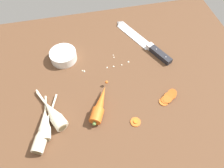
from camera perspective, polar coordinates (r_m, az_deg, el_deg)
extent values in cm
cube|color=brown|center=(86.43, -0.28, -0.25)|extent=(120.00, 90.00, 4.00)
cube|color=silver|center=(102.60, 5.94, 12.69)|extent=(12.81, 19.88, 0.50)
cone|color=silver|center=(108.73, 1.84, 15.87)|extent=(4.88, 4.44, 3.96)
cube|color=silver|center=(97.29, 9.97, 9.83)|extent=(3.52, 3.10, 2.20)
cube|color=#232328|center=(94.65, 12.72, 7.55)|extent=(7.38, 11.10, 2.20)
sphere|color=silver|center=(94.96, 11.64, 9.00)|extent=(0.50, 0.50, 0.50)
sphere|color=silver|center=(92.83, 14.08, 6.97)|extent=(0.50, 0.50, 0.50)
cylinder|color=#D6601E|center=(75.17, -4.09, -8.31)|extent=(5.97, 6.40, 4.20)
cone|color=#D6601E|center=(77.92, -2.92, -4.39)|extent=(8.81, 12.77, 3.99)
sphere|color=#D6601E|center=(82.23, -1.47, 0.50)|extent=(1.20, 1.20, 1.20)
cylinder|color=#5B7F3D|center=(73.92, -4.73, -10.44)|extent=(1.51, 1.42, 1.20)
cylinder|color=beige|center=(76.13, -13.57, -9.72)|extent=(5.57, 5.70, 4.00)
cone|color=beige|center=(79.06, -15.90, -6.62)|extent=(6.98, 8.56, 3.80)
cylinder|color=beige|center=(83.15, -17.92, -3.99)|extent=(4.55, 7.64, 0.70)
cylinder|color=brown|center=(75.16, -12.68, -10.89)|extent=(2.61, 1.59, 2.80)
cylinder|color=beige|center=(74.83, -18.72, -14.96)|extent=(5.50, 6.21, 4.00)
cone|color=beige|center=(77.05, -17.08, -10.07)|extent=(6.67, 9.92, 3.80)
cylinder|color=beige|center=(80.68, -15.42, -5.69)|extent=(4.00, 9.58, 0.70)
cylinder|color=brown|center=(74.18, -19.34, -16.79)|extent=(2.74, 1.22, 2.80)
cylinder|color=beige|center=(75.66, -17.39, -12.52)|extent=(4.18, 4.21, 4.00)
cone|color=beige|center=(78.05, -17.36, -8.74)|extent=(4.12, 7.34, 3.80)
cylinder|color=beige|center=(81.58, -17.18, -5.42)|extent=(1.05, 7.79, 0.70)
cylinder|color=brown|center=(74.88, -17.40, -13.94)|extent=(2.81, 0.43, 2.80)
cylinder|color=beige|center=(76.05, -13.82, -9.95)|extent=(5.60, 5.89, 4.00)
cone|color=beige|center=(79.22, -16.11, -6.51)|extent=(6.97, 9.04, 3.80)
cylinder|color=beige|center=(83.58, -18.07, -3.60)|extent=(4.47, 8.30, 0.70)
cylinder|color=brown|center=(75.02, -12.94, -11.25)|extent=(2.65, 1.48, 2.80)
cylinder|color=#D6601E|center=(81.91, 13.56, -4.52)|extent=(3.50, 3.50, 0.70)
cylinder|color=#D6601E|center=(82.10, 13.97, -4.11)|extent=(3.34, 3.23, 1.87)
cylinder|color=#D6601E|center=(82.17, 14.45, -3.89)|extent=(3.41, 3.31, 1.81)
cylinder|color=#D6601E|center=(82.53, 14.80, -3.29)|extent=(3.73, 3.57, 2.30)
cylinder|color=#D6601E|center=(83.00, 15.51, -2.75)|extent=(3.63, 3.48, 2.20)
cylinder|color=#D6601E|center=(83.14, 15.68, -2.36)|extent=(3.59, 3.40, 2.41)
cylinder|color=#D6601E|center=(76.34, 6.26, -9.90)|extent=(3.57, 3.57, 0.70)
cylinder|color=orange|center=(76.10, 6.28, -9.82)|extent=(1.50, 1.50, 0.16)
cylinder|color=white|center=(93.07, -12.75, 7.32)|extent=(11.00, 11.00, 4.00)
cylinder|color=#BCBCB8|center=(92.72, -12.81, 7.51)|extent=(8.80, 8.80, 2.80)
sphere|color=silver|center=(88.91, -1.63, 4.44)|extent=(0.70, 0.70, 0.70)
sphere|color=silver|center=(89.97, 2.57, 5.18)|extent=(0.62, 0.62, 0.62)
sphere|color=silver|center=(88.37, -7.39, 3.48)|extent=(0.82, 0.82, 0.82)
sphere|color=silver|center=(89.30, 0.40, 4.77)|extent=(0.68, 0.68, 0.68)
sphere|color=silver|center=(88.85, -7.90, 3.66)|extent=(0.58, 0.58, 0.58)
sphere|color=silver|center=(93.54, 0.33, 7.74)|extent=(0.47, 0.47, 0.47)
sphere|color=silver|center=(92.63, 0.50, 7.17)|extent=(0.60, 0.60, 0.60)
sphere|color=silver|center=(91.05, 4.36, 5.97)|extent=(0.85, 0.85, 0.85)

